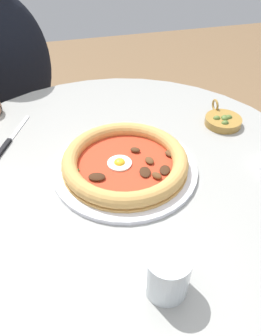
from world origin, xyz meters
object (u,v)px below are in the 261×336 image
object	(u,v)px
water_glass	(167,275)
olive_pan	(223,120)
diner_person	(11,115)
steak_knife	(7,144)
dining_table	(121,218)
pizza_on_plate	(125,163)

from	to	relation	value
water_glass	olive_pan	size ratio (longest dim) A/B	0.66
water_glass	diner_person	size ratio (longest dim) A/B	0.07
water_glass	steak_knife	distance (m)	0.52
dining_table	water_glass	world-z (taller)	water_glass
dining_table	olive_pan	distance (m)	0.37
pizza_on_plate	dining_table	bearing A→B (deg)	2.29
dining_table	olive_pan	bearing A→B (deg)	-159.60
diner_person	dining_table	bearing A→B (deg)	113.83
pizza_on_plate	water_glass	world-z (taller)	water_glass
steak_knife	diner_person	xyz separation A→B (m)	(0.05, -0.50, -0.21)
dining_table	water_glass	xyz separation A→B (m)	(-0.01, 0.29, 0.20)
pizza_on_plate	olive_pan	world-z (taller)	same
steak_knife	olive_pan	distance (m)	0.56
pizza_on_plate	steak_knife	size ratio (longest dim) A/B	1.67
steak_knife	diner_person	distance (m)	0.54
dining_table	water_glass	size ratio (longest dim) A/B	11.73
water_glass	steak_knife	world-z (taller)	water_glass
water_glass	steak_knife	xyz separation A→B (m)	(0.25, -0.46, -0.03)
pizza_on_plate	steak_knife	distance (m)	0.31
water_glass	dining_table	bearing A→B (deg)	-88.85
pizza_on_plate	water_glass	distance (m)	0.29
water_glass	olive_pan	bearing A→B (deg)	-126.71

